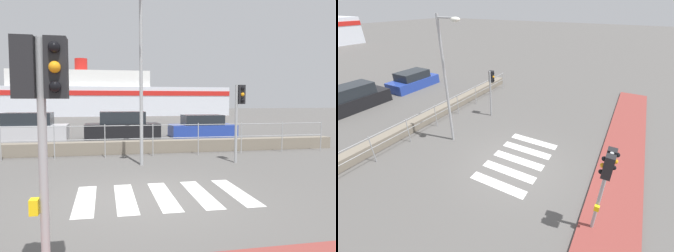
% 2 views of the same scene
% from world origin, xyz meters
% --- Properties ---
extents(ground_plane, '(160.00, 160.00, 0.00)m').
position_xyz_m(ground_plane, '(0.00, 0.00, 0.00)').
color(ground_plane, '#565451').
extents(crosswalk, '(4.05, 2.40, 0.01)m').
position_xyz_m(crosswalk, '(0.39, 0.00, 0.00)').
color(crosswalk, silver).
rests_on(crosswalk, ground_plane).
extents(seawall, '(19.04, 0.55, 0.53)m').
position_xyz_m(seawall, '(0.00, 6.41, 0.26)').
color(seawall, slate).
rests_on(seawall, ground_plane).
extents(harbor_fence, '(17.17, 0.04, 1.32)m').
position_xyz_m(harbor_fence, '(0.00, 5.53, 0.86)').
color(harbor_fence, '#9EA0A3').
rests_on(harbor_fence, ground_plane).
extents(traffic_light_near, '(0.58, 0.41, 2.96)m').
position_xyz_m(traffic_light_near, '(-1.65, -3.60, 2.31)').
color(traffic_light_near, '#9EA0A3').
rests_on(traffic_light_near, ground_plane).
extents(traffic_light_far, '(0.34, 0.32, 2.81)m').
position_xyz_m(traffic_light_far, '(3.80, 3.57, 2.06)').
color(traffic_light_far, '#9EA0A3').
rests_on(traffic_light_far, ground_plane).
extents(streetlamp, '(0.32, 1.21, 5.93)m').
position_xyz_m(streetlamp, '(0.29, 3.53, 3.69)').
color(streetlamp, '#9EA0A3').
rests_on(streetlamp, ground_plane).
extents(ferry_boat, '(34.77, 6.32, 8.27)m').
position_xyz_m(ferry_boat, '(-0.84, 41.96, 2.75)').
color(ferry_boat, silver).
rests_on(ferry_boat, ground_plane).
extents(parked_car_silver, '(4.29, 1.71, 1.56)m').
position_xyz_m(parked_car_silver, '(-5.19, 12.17, 0.67)').
color(parked_car_silver, '#BCBCC1').
rests_on(parked_car_silver, ground_plane).
extents(parked_car_black, '(4.38, 1.75, 1.59)m').
position_xyz_m(parked_car_black, '(0.10, 12.17, 0.68)').
color(parked_car_black, black).
rests_on(parked_car_black, ground_plane).
extents(parked_car_blue, '(4.05, 1.83, 1.35)m').
position_xyz_m(parked_car_blue, '(5.05, 12.17, 0.57)').
color(parked_car_blue, '#233D9E').
rests_on(parked_car_blue, ground_plane).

